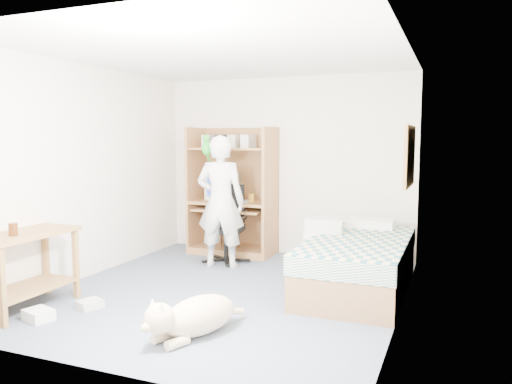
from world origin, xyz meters
TOP-DOWN VIEW (x-y plane):
  - floor at (0.00, 0.00)m, footprint 4.00×4.00m
  - wall_back at (0.00, 2.00)m, footprint 3.60×0.02m
  - wall_right at (1.80, 0.00)m, footprint 0.02×4.00m
  - wall_left at (-1.80, 0.00)m, footprint 0.02×4.00m
  - ceiling at (0.00, 0.00)m, footprint 3.60×4.00m
  - computer_hutch at (-0.70, 1.74)m, footprint 1.20×0.63m
  - bed at (1.30, 0.62)m, footprint 1.02×2.02m
  - side_desk at (-1.55, -1.20)m, footprint 0.50×1.00m
  - corkboard at (1.77, 0.90)m, footprint 0.04×0.94m
  - office_chair at (-0.58, 1.24)m, footprint 0.57×0.57m
  - person at (-0.52, 0.94)m, footprint 0.68×0.51m
  - parrot at (-0.71, 0.95)m, footprint 0.12×0.22m
  - dog at (0.27, -1.20)m, footprint 0.59×1.01m
  - printer_cart at (0.83, 0.88)m, footprint 0.53×0.46m
  - printer at (0.83, 0.88)m, footprint 0.49×0.41m
  - crt_monitor at (-0.87, 1.75)m, footprint 0.44×0.46m
  - keyboard at (-0.70, 1.58)m, footprint 0.46×0.18m
  - pencil_cup at (-0.39, 1.65)m, footprint 0.08×0.08m
  - drink_glass at (-1.50, -1.37)m, footprint 0.08×0.08m
  - floor_box_a at (-1.21, -1.40)m, footprint 0.29×0.26m
  - floor_box_b at (-1.00, -0.97)m, footprint 0.25×0.27m

SIDE VIEW (x-z plane):
  - floor at x=0.00m, z-range 0.00..0.00m
  - floor_box_b at x=-1.00m, z-range 0.00..0.08m
  - floor_box_a at x=-1.21m, z-range 0.00..0.10m
  - dog at x=0.27m, z-range -0.03..0.37m
  - bed at x=1.30m, z-range -0.04..0.62m
  - printer_cart at x=0.83m, z-range 0.09..0.63m
  - office_chair at x=-0.58m, z-range -0.14..0.87m
  - side_desk at x=-1.55m, z-range 0.12..0.87m
  - printer at x=0.83m, z-range 0.54..0.72m
  - keyboard at x=-0.70m, z-range 0.66..0.69m
  - drink_glass at x=-1.50m, z-range 0.75..0.87m
  - pencil_cup at x=-0.39m, z-range 0.76..0.88m
  - computer_hutch at x=-0.70m, z-range -0.08..1.72m
  - person at x=-0.52m, z-range 0.00..1.69m
  - crt_monitor at x=-0.87m, z-range 0.77..1.15m
  - wall_back at x=0.00m, z-range 0.00..2.50m
  - wall_right at x=1.80m, z-range 0.00..2.50m
  - wall_left at x=-1.80m, z-range 0.00..2.50m
  - corkboard at x=1.77m, z-range 1.12..1.78m
  - parrot at x=-0.71m, z-range 1.37..1.71m
  - ceiling at x=0.00m, z-range 2.49..2.51m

